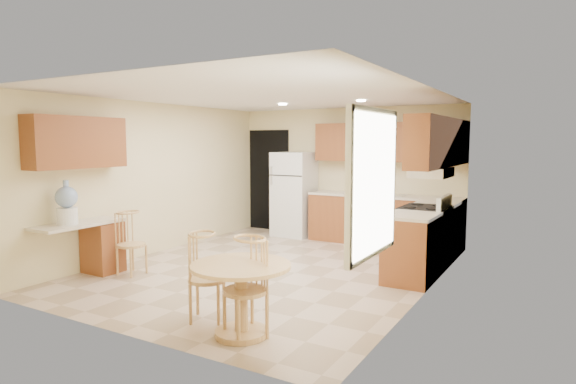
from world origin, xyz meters
The scene contains 30 objects.
floor centered at (0.00, 0.00, 0.00)m, with size 5.50×5.50×0.00m, color #C2A68C.
ceiling centered at (0.00, 0.00, 2.50)m, with size 4.50×5.50×0.02m, color white.
wall_back centered at (0.00, 2.75, 1.25)m, with size 4.50×0.02×2.50m, color beige.
wall_front centered at (0.00, -2.75, 1.25)m, with size 4.50×0.02×2.50m, color beige.
wall_left centered at (-2.25, 0.00, 1.25)m, with size 0.02×5.50×2.50m, color beige.
wall_right centered at (2.25, 0.00, 1.25)m, with size 0.02×5.50×2.50m, color beige.
doorway centered at (-1.75, 2.73, 1.05)m, with size 0.90×0.02×2.10m, color black.
base_cab_back centered at (0.88, 2.45, 0.43)m, with size 2.75×0.60×0.87m, color brown.
counter_back centered at (0.88, 2.45, 0.89)m, with size 2.75×0.63×0.04m, color beige.
base_cab_right_a centered at (1.95, 1.85, 0.43)m, with size 0.60×0.59×0.87m, color brown.
counter_right_a centered at (1.95, 1.85, 0.89)m, with size 0.63×0.59×0.04m, color beige.
base_cab_right_b centered at (1.95, 0.40, 0.43)m, with size 0.60×0.80×0.87m, color brown.
counter_right_b centered at (1.95, 0.40, 0.89)m, with size 0.63×0.80×0.04m, color beige.
upper_cab_back centered at (0.88, 2.58, 1.85)m, with size 2.75×0.33×0.70m, color brown.
upper_cab_right centered at (2.08, 1.21, 1.85)m, with size 0.33×2.42×0.70m, color brown.
upper_cab_left centered at (-2.08, -1.60, 1.85)m, with size 0.33×1.40×0.70m, color brown.
sink centered at (0.85, 2.45, 0.91)m, with size 0.78×0.44×0.01m, color silver.
range_hood centered at (2.00, 1.18, 1.42)m, with size 0.50×0.76×0.14m, color silver.
desk_pedestal centered at (-2.00, -1.32, 0.36)m, with size 0.48×0.42×0.72m, color brown.
desk_top centered at (-2.00, -1.70, 0.75)m, with size 0.50×1.20×0.04m, color beige.
window centered at (2.23, -1.85, 1.50)m, with size 0.06×1.12×1.30m.
can_light_a centered at (-0.50, 1.20, 2.48)m, with size 0.14×0.14×0.02m, color white.
can_light_b centered at (0.90, 1.20, 2.48)m, with size 0.14×0.14×0.02m, color white.
refrigerator centered at (-0.95, 2.40, 0.83)m, with size 0.73×0.71×1.65m.
stove centered at (1.92, 1.18, 0.47)m, with size 0.65×0.76×1.09m.
dining_table centered at (1.05, -2.20, 0.46)m, with size 0.96×0.96×0.71m.
chair_table_a centered at (0.50, -2.12, 0.56)m, with size 0.40×0.52×0.91m.
chair_table_b centered at (1.10, -2.29, 0.58)m, with size 0.42×0.48×0.95m.
chair_desk centered at (-1.55, -1.28, 0.53)m, with size 0.39×0.50×0.88m.
water_crock centered at (-2.00, -1.86, 1.04)m, with size 0.28×0.28×0.59m.
Camera 1 is at (3.67, -5.84, 1.86)m, focal length 30.00 mm.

